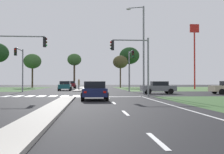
% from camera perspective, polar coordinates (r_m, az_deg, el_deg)
% --- Properties ---
extents(ground_plane, '(200.00, 200.00, 0.00)m').
position_cam_1_polar(ground_plane, '(33.54, -7.80, -3.44)').
color(ground_plane, black).
extents(grass_verge_far_right, '(35.00, 35.00, 0.01)m').
position_cam_1_polar(grass_verge_far_right, '(62.61, 17.59, -2.26)').
color(grass_verge_far_right, '#476B38').
rests_on(grass_verge_far_right, ground).
extents(median_island_near, '(1.20, 22.00, 0.14)m').
position_cam_1_polar(median_island_near, '(14.64, -11.98, -6.32)').
color(median_island_near, '#ADA89E').
rests_on(median_island_near, ground).
extents(median_island_far, '(1.20, 36.00, 0.14)m').
position_cam_1_polar(median_island_far, '(58.51, -6.43, -2.33)').
color(median_island_far, gray).
rests_on(median_island_far, ground).
extents(lane_dash_near, '(0.14, 2.00, 0.01)m').
position_cam_1_polar(lane_dash_near, '(6.99, 9.24, -12.78)').
color(lane_dash_near, silver).
rests_on(lane_dash_near, ground).
extents(lane_dash_second, '(0.14, 2.00, 0.01)m').
position_cam_1_polar(lane_dash_second, '(12.83, 2.76, -7.39)').
color(lane_dash_second, silver).
rests_on(lane_dash_second, ground).
extents(lane_dash_third, '(0.14, 2.00, 0.01)m').
position_cam_1_polar(lane_dash_third, '(18.77, 0.40, -5.37)').
color(lane_dash_third, silver).
rests_on(lane_dash_third, ground).
extents(lane_dash_fourth, '(0.14, 2.00, 0.01)m').
position_cam_1_polar(lane_dash_fourth, '(24.74, -0.81, -4.31)').
color(lane_dash_fourth, silver).
rests_on(lane_dash_fourth, ground).
extents(edge_line_right, '(0.14, 24.00, 0.01)m').
position_cam_1_polar(edge_line_right, '(16.31, 13.29, -6.00)').
color(edge_line_right, silver).
rests_on(edge_line_right, ground).
extents(stop_bar_near, '(6.40, 0.50, 0.01)m').
position_cam_1_polar(stop_bar_near, '(26.57, -0.42, -4.09)').
color(stop_bar_near, silver).
rests_on(stop_bar_near, ground).
extents(crosswalk_bar_near, '(0.70, 2.80, 0.01)m').
position_cam_1_polar(crosswalk_bar_near, '(29.48, -20.93, -3.71)').
color(crosswalk_bar_near, silver).
rests_on(crosswalk_bar_near, ground).
extents(crosswalk_bar_second, '(0.70, 2.80, 0.01)m').
position_cam_1_polar(crosswalk_bar_second, '(29.18, -18.75, -3.76)').
color(crosswalk_bar_second, silver).
rests_on(crosswalk_bar_second, ground).
extents(crosswalk_bar_third, '(0.70, 2.80, 0.01)m').
position_cam_1_polar(crosswalk_bar_third, '(28.92, -16.54, -3.79)').
color(crosswalk_bar_third, silver).
rests_on(crosswalk_bar_third, ground).
extents(crosswalk_bar_fourth, '(0.70, 2.80, 0.01)m').
position_cam_1_polar(crosswalk_bar_fourth, '(28.70, -14.29, -3.82)').
color(crosswalk_bar_fourth, silver).
rests_on(crosswalk_bar_fourth, ground).
extents(crosswalk_bar_fifth, '(0.70, 2.80, 0.01)m').
position_cam_1_polar(crosswalk_bar_fifth, '(28.53, -12.01, -3.85)').
color(crosswalk_bar_fifth, silver).
rests_on(crosswalk_bar_fifth, ground).
extents(crosswalk_bar_sixth, '(0.70, 2.80, 0.01)m').
position_cam_1_polar(crosswalk_bar_sixth, '(28.41, -9.70, -3.87)').
color(crosswalk_bar_sixth, silver).
rests_on(crosswalk_bar_sixth, ground).
extents(crosswalk_bar_seventh, '(0.70, 2.80, 0.01)m').
position_cam_1_polar(crosswalk_bar_seventh, '(28.33, -7.38, -3.89)').
color(crosswalk_bar_seventh, silver).
rests_on(crosswalk_bar_seventh, ground).
extents(car_maroon_near, '(1.96, 4.22, 1.61)m').
position_cam_1_polar(car_maroon_near, '(67.00, -8.26, -1.52)').
color(car_maroon_near, maroon).
rests_on(car_maroon_near, ground).
extents(car_teal_second, '(2.07, 4.20, 1.55)m').
position_cam_1_polar(car_teal_second, '(46.75, -9.64, -1.77)').
color(car_teal_second, '#19565B').
rests_on(car_teal_second, ground).
extents(car_grey_third, '(4.20, 1.96, 1.49)m').
position_cam_1_polar(car_grey_third, '(34.16, 9.50, -2.11)').
color(car_grey_third, slate).
rests_on(car_grey_third, ground).
extents(car_navy_fifth, '(2.05, 4.27, 1.47)m').
position_cam_1_polar(car_navy_fifth, '(22.03, -3.62, -2.77)').
color(car_navy_fifth, '#161E47').
rests_on(car_navy_fifth, ground).
extents(traffic_signal_far_left, '(0.32, 4.20, 6.05)m').
position_cam_1_polar(traffic_signal_far_left, '(39.86, -18.35, 2.90)').
color(traffic_signal_far_left, gray).
rests_on(traffic_signal_far_left, ground).
extents(traffic_signal_near_left, '(5.50, 0.32, 6.01)m').
position_cam_1_polar(traffic_signal_near_left, '(28.03, -20.20, 4.67)').
color(traffic_signal_near_left, gray).
rests_on(traffic_signal_near_left, ground).
extents(traffic_signal_near_right, '(3.86, 0.32, 5.77)m').
position_cam_1_polar(traffic_signal_near_right, '(27.33, 4.69, 4.21)').
color(traffic_signal_near_right, gray).
rests_on(traffic_signal_near_right, ground).
extents(traffic_signal_far_right, '(0.32, 3.86, 5.88)m').
position_cam_1_polar(traffic_signal_far_right, '(39.25, 3.81, 2.73)').
color(traffic_signal_far_right, gray).
rests_on(traffic_signal_far_right, ground).
extents(street_lamp_second, '(2.04, 0.88, 10.12)m').
position_cam_1_polar(street_lamp_second, '(32.14, 6.24, 6.43)').
color(street_lamp_second, gray).
rests_on(street_lamp_second, ground).
extents(pedestrian_at_median, '(0.34, 0.34, 1.82)m').
position_cam_1_polar(pedestrian_at_median, '(46.82, -6.83, -1.22)').
color(pedestrian_at_median, '#232833').
rests_on(pedestrian_at_median, median_island_far).
extents(fastfood_pole_sign, '(1.80, 0.40, 12.75)m').
position_cam_1_polar(fastfood_pole_sign, '(57.14, 16.58, 6.86)').
color(fastfood_pole_sign, red).
rests_on(fastfood_pole_sign, ground).
extents(treeline_second, '(4.30, 4.30, 8.38)m').
position_cam_1_polar(treeline_second, '(71.47, -16.04, 3.10)').
color(treeline_second, '#423323').
rests_on(treeline_second, ground).
extents(treeline_third, '(3.42, 3.42, 8.37)m').
position_cam_1_polar(treeline_third, '(68.84, -7.75, 3.47)').
color(treeline_third, '#423323').
rests_on(treeline_third, ground).
extents(treeline_fourth, '(3.65, 3.65, 7.86)m').
position_cam_1_polar(treeline_fourth, '(67.80, 1.73, 3.08)').
color(treeline_fourth, '#423323').
rests_on(treeline_fourth, ground).
extents(treeline_fifth, '(5.10, 5.10, 10.28)m').
position_cam_1_polar(treeline_fifth, '(71.11, 3.60, 4.37)').
color(treeline_fifth, '#423323').
rests_on(treeline_fifth, ground).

